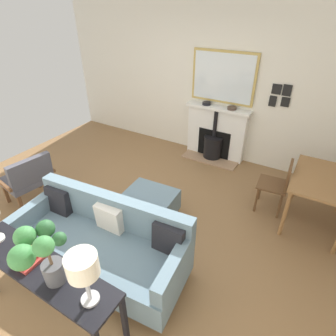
% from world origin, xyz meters
% --- Properties ---
extents(ground_plane, '(5.01, 6.11, 0.01)m').
position_xyz_m(ground_plane, '(0.00, 0.00, -0.00)').
color(ground_plane, olive).
extents(wall_left, '(0.12, 6.11, 2.89)m').
position_xyz_m(wall_left, '(-2.51, 0.00, 1.45)').
color(wall_left, silver).
rests_on(wall_left, ground).
extents(fireplace, '(0.49, 1.20, 1.01)m').
position_xyz_m(fireplace, '(-2.32, 0.35, 0.43)').
color(fireplace, '#9E7A5B').
rests_on(fireplace, ground).
extents(mirror_over_mantel, '(0.04, 1.15, 0.88)m').
position_xyz_m(mirror_over_mantel, '(-2.42, 0.35, 1.51)').
color(mirror_over_mantel, tan).
extents(mantel_bowl_near, '(0.15, 0.15, 0.05)m').
position_xyz_m(mantel_bowl_near, '(-2.33, 0.12, 1.04)').
color(mantel_bowl_near, black).
rests_on(mantel_bowl_near, fireplace).
extents(mantel_bowl_far, '(0.16, 0.16, 0.04)m').
position_xyz_m(mantel_bowl_far, '(-2.33, 0.60, 1.03)').
color(mantel_bowl_far, '#47382D').
rests_on(mantel_bowl_far, fireplace).
extents(sofa, '(0.98, 2.00, 0.83)m').
position_xyz_m(sofa, '(0.77, 0.28, 0.35)').
color(sofa, '#B2B2B7').
rests_on(sofa, ground).
extents(ottoman, '(0.59, 0.72, 0.40)m').
position_xyz_m(ottoman, '(-0.22, 0.26, 0.25)').
color(ottoman, '#B2B2B7').
rests_on(ottoman, ground).
extents(armchair_accent, '(0.75, 0.67, 0.83)m').
position_xyz_m(armchair_accent, '(0.43, -1.43, 0.47)').
color(armchair_accent, brown).
rests_on(armchair_accent, ground).
extents(console_table, '(0.36, 1.58, 0.75)m').
position_xyz_m(console_table, '(1.49, 0.28, 0.66)').
color(console_table, black).
rests_on(console_table, ground).
extents(table_lamp_far_end, '(0.23, 0.23, 0.47)m').
position_xyz_m(table_lamp_far_end, '(1.49, 0.87, 1.12)').
color(table_lamp_far_end, '#B2B2B7').
rests_on(table_lamp_far_end, console_table).
extents(potted_plant, '(0.41, 0.40, 0.61)m').
position_xyz_m(potted_plant, '(1.55, 0.51, 1.13)').
color(potted_plant, '#4C4C51').
rests_on(potted_plant, console_table).
extents(book_stack, '(0.25, 0.20, 0.08)m').
position_xyz_m(book_stack, '(1.49, 0.17, 0.79)').
color(book_stack, '#B23833').
rests_on(book_stack, console_table).
extents(dining_table, '(1.03, 0.73, 0.73)m').
position_xyz_m(dining_table, '(-1.25, 2.25, 0.63)').
color(dining_table, olive).
rests_on(dining_table, ground).
extents(dining_chair_near_fireplace, '(0.43, 0.43, 0.81)m').
position_xyz_m(dining_chair_near_fireplace, '(-1.25, 1.74, 0.48)').
color(dining_chair_near_fireplace, brown).
rests_on(dining_chair_near_fireplace, ground).
extents(photo_gallery_row, '(0.02, 0.32, 0.38)m').
position_xyz_m(photo_gallery_row, '(-2.43, 1.34, 1.35)').
color(photo_gallery_row, black).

